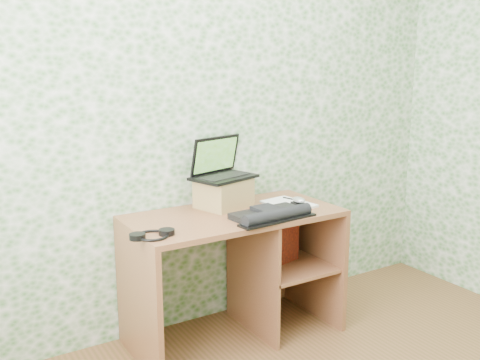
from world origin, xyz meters
TOP-DOWN VIEW (x-y plane):
  - wall_back at (0.00, 1.75)m, footprint 3.50×0.00m
  - desk at (0.08, 1.47)m, footprint 1.20×0.60m
  - riser at (0.02, 1.58)m, footprint 0.34×0.30m
  - laptop at (0.02, 1.62)m, footprint 0.41×0.34m
  - keyboard at (0.12, 1.25)m, footprint 0.48×0.27m
  - headphones at (-0.55, 1.28)m, footprint 0.23×0.17m
  - notepad at (0.37, 1.42)m, footprint 0.24×0.32m
  - mouse at (0.40, 1.36)m, footprint 0.07×0.10m
  - pen at (0.43, 1.47)m, footprint 0.04×0.13m
  - red_box at (0.34, 1.44)m, footprint 0.23×0.12m

SIDE VIEW (x-z plane):
  - desk at x=0.08m, z-range 0.11..0.86m
  - red_box at x=0.34m, z-range 0.39..0.66m
  - notepad at x=0.37m, z-range 0.75..0.76m
  - headphones at x=-0.55m, z-range 0.75..0.77m
  - pen at x=0.43m, z-range 0.76..0.77m
  - keyboard at x=0.12m, z-range 0.74..0.81m
  - mouse at x=0.40m, z-range 0.76..0.80m
  - riser at x=0.02m, z-range 0.75..0.92m
  - laptop at x=0.02m, z-range 0.86..1.09m
  - wall_back at x=0.00m, z-range -0.45..3.05m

